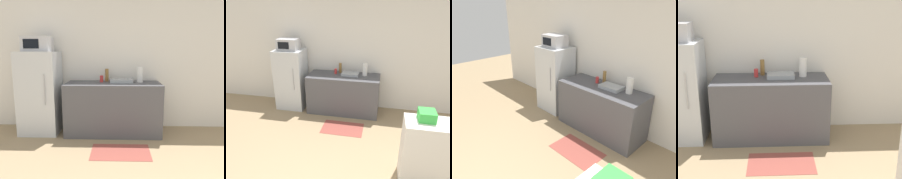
% 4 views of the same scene
% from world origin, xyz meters
% --- Properties ---
extents(wall_back, '(8.00, 0.06, 2.60)m').
position_xyz_m(wall_back, '(0.00, 3.32, 1.30)').
color(wall_back, white).
rests_on(wall_back, ground_plane).
extents(refrigerator, '(0.68, 0.63, 1.47)m').
position_xyz_m(refrigerator, '(-1.50, 2.94, 0.73)').
color(refrigerator, silver).
rests_on(refrigerator, ground_plane).
extents(microwave, '(0.48, 0.36, 0.26)m').
position_xyz_m(microwave, '(-1.50, 2.93, 1.60)').
color(microwave, '#BCBCC1').
rests_on(microwave, refrigerator).
extents(counter, '(1.67, 0.68, 0.92)m').
position_xyz_m(counter, '(-0.18, 2.92, 0.46)').
color(counter, '#4C4C51').
rests_on(counter, ground_plane).
extents(sink_basin, '(0.40, 0.27, 0.06)m').
position_xyz_m(sink_basin, '(-0.03, 2.99, 0.95)').
color(sink_basin, '#9EA3A8').
rests_on(sink_basin, counter).
extents(bottle_tall, '(0.07, 0.07, 0.23)m').
position_xyz_m(bottle_tall, '(-0.30, 3.14, 1.04)').
color(bottle_tall, olive).
rests_on(bottle_tall, counter).
extents(bottle_short, '(0.06, 0.06, 0.12)m').
position_xyz_m(bottle_short, '(-0.39, 3.03, 0.98)').
color(bottle_short, red).
rests_on(bottle_short, counter).
extents(shelf_cabinet, '(0.80, 0.44, 1.02)m').
position_xyz_m(shelf_cabinet, '(1.46, 0.95, 0.51)').
color(shelf_cabinet, white).
rests_on(shelf_cabinet, ground_plane).
extents(basket, '(0.23, 0.24, 0.14)m').
position_xyz_m(basket, '(1.34, 1.01, 1.09)').
color(basket, green).
rests_on(basket, shelf_cabinet).
extents(paper_towel_roll, '(0.11, 0.11, 0.28)m').
position_xyz_m(paper_towel_roll, '(0.30, 3.04, 1.06)').
color(paper_towel_roll, white).
rests_on(paper_towel_roll, counter).
extents(kitchen_rug, '(0.87, 0.55, 0.01)m').
position_xyz_m(kitchen_rug, '(-0.05, 2.12, 0.00)').
color(kitchen_rug, '#99473D').
rests_on(kitchen_rug, ground_plane).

